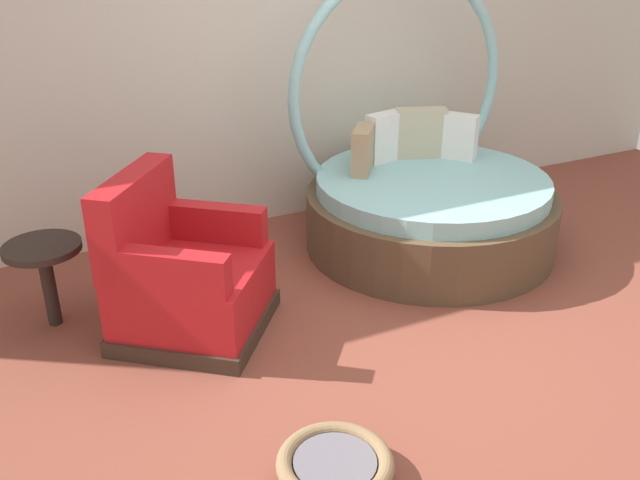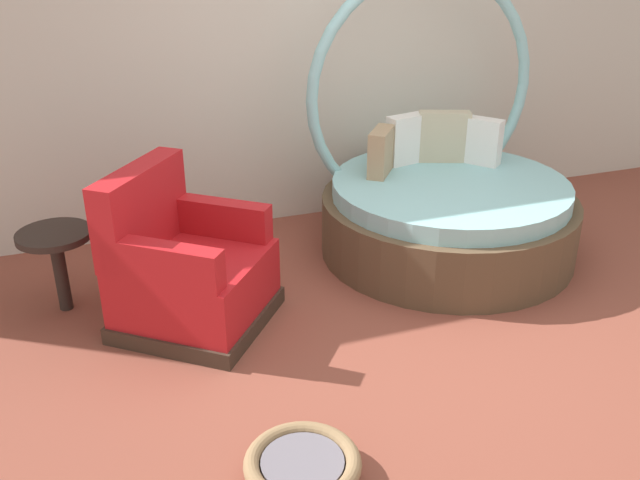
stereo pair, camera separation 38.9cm
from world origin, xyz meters
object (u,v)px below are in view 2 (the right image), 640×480
Objects in this scene: red_armchair at (186,272)px; pet_basket at (303,467)px; round_daybed at (444,199)px; side_table at (56,246)px.

pet_basket is (0.23, -1.47, -0.26)m from red_armchair.
red_armchair reaches higher than pet_basket.
red_armchair is (-1.90, -0.40, -0.05)m from round_daybed.
side_table is (-2.60, 0.00, 0.05)m from round_daybed.
red_armchair is 1.51m from pet_basket.
red_armchair reaches higher than side_table.
side_table is (-0.70, 0.40, 0.10)m from red_armchair.
round_daybed is 2.60m from side_table.
red_armchair is at bearing 98.75° from pet_basket.
red_armchair is 2.16× the size of side_table.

